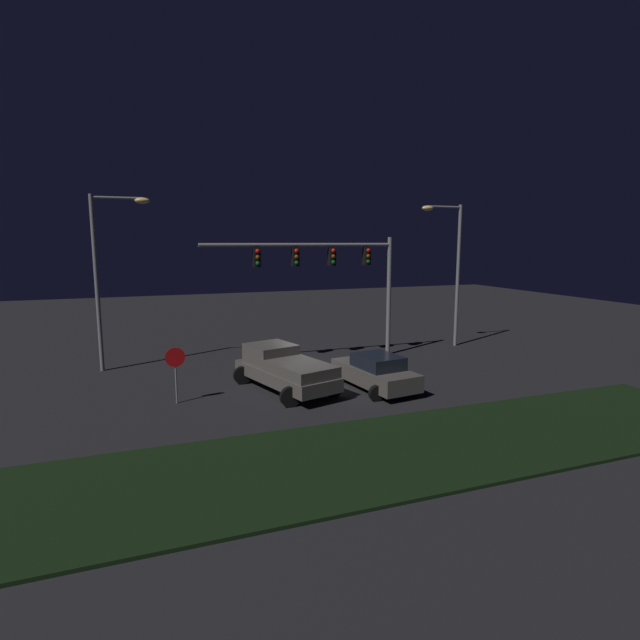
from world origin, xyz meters
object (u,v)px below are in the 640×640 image
Objects in this scene: car_sedan at (375,372)px; street_lamp_right at (451,259)px; pickup_truck at (283,367)px; stop_sign at (175,364)px; traffic_signal_gantry at (333,265)px; street_lamp_left at (107,262)px.

street_lamp_right is (8.14, 6.45, 4.53)m from car_sedan.
stop_sign is at bearing 78.71° from pickup_truck.
street_lamp_right reaches higher than car_sedan.
traffic_signal_gantry reaches higher than car_sedan.
street_lamp_right reaches higher than stop_sign.
car_sedan is 8.26m from stop_sign.
street_lamp_left is at bearing 47.38° from car_sedan.
stop_sign is (-16.31, -5.53, -3.71)m from street_lamp_right.
car_sedan is at bearing -6.45° from stop_sign.
traffic_signal_gantry is at bearing -8.95° from street_lamp_left.
street_lamp_left is at bearing 177.08° from street_lamp_right.
car_sedan is 7.13m from traffic_signal_gantry.
street_lamp_right is at bearing -2.92° from street_lamp_left.
car_sedan is 0.55× the size of street_lamp_right.
car_sedan is at bearing -34.88° from street_lamp_left.
traffic_signal_gantry is at bearing -174.43° from street_lamp_right.
car_sedan is 2.06× the size of stop_sign.
pickup_truck is at bearing -156.43° from street_lamp_right.
pickup_truck is 4.49m from stop_sign.
street_lamp_left reaches higher than car_sedan.
pickup_truck is 2.57× the size of stop_sign.
traffic_signal_gantry is 10.31m from stop_sign.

